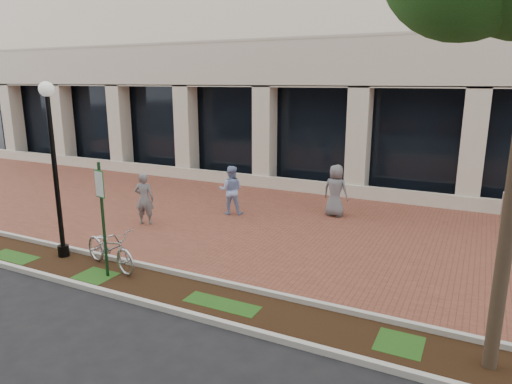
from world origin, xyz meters
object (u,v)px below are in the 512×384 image
at_px(parking_sign, 102,206).
at_px(bollard, 503,205).
at_px(locked_bicycle, 110,248).
at_px(pedestrian_right, 336,191).
at_px(lamppost, 54,161).
at_px(pedestrian_left, 144,199).
at_px(pedestrian_mid, 231,190).

height_order(parking_sign, bollard, parking_sign).
bearing_deg(locked_bicycle, parking_sign, -132.28).
bearing_deg(bollard, pedestrian_right, -156.24).
height_order(parking_sign, pedestrian_right, parking_sign).
distance_m(pedestrian_right, bollard, 5.49).
xyz_separation_m(locked_bicycle, bollard, (8.56, 8.86, -0.05)).
bearing_deg(lamppost, pedestrian_left, 88.07).
bearing_deg(lamppost, bollard, 40.90).
height_order(pedestrian_right, bollard, pedestrian_right).
relative_size(lamppost, pedestrian_right, 2.52).
distance_m(parking_sign, locked_bicycle, 1.29).
bearing_deg(pedestrian_right, pedestrian_mid, 29.11).
xyz_separation_m(parking_sign, bollard, (8.28, 9.29, -1.23)).
relative_size(lamppost, pedestrian_mid, 2.65).
bearing_deg(pedestrian_left, pedestrian_right, -164.41).
relative_size(pedestrian_mid, bollard, 1.81).
height_order(locked_bicycle, pedestrian_right, pedestrian_right).
relative_size(pedestrian_left, bollard, 1.80).
relative_size(parking_sign, bollard, 2.94).
height_order(locked_bicycle, pedestrian_left, pedestrian_left).
relative_size(parking_sign, pedestrian_left, 1.63).
distance_m(lamppost, pedestrian_left, 3.51).
distance_m(pedestrian_left, bollard, 11.63).
xyz_separation_m(parking_sign, lamppost, (-1.92, 0.45, 0.79)).
bearing_deg(bollard, lamppost, -139.10).
bearing_deg(lamppost, locked_bicycle, -0.60).
bearing_deg(pedestrian_left, lamppost, 68.82).
bearing_deg(locked_bicycle, pedestrian_right, -13.30).
height_order(lamppost, pedestrian_right, lamppost).
height_order(pedestrian_left, bollard, pedestrian_left).
distance_m(lamppost, pedestrian_right, 8.58).
xyz_separation_m(parking_sign, locked_bicycle, (-0.28, 0.43, -1.18)).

